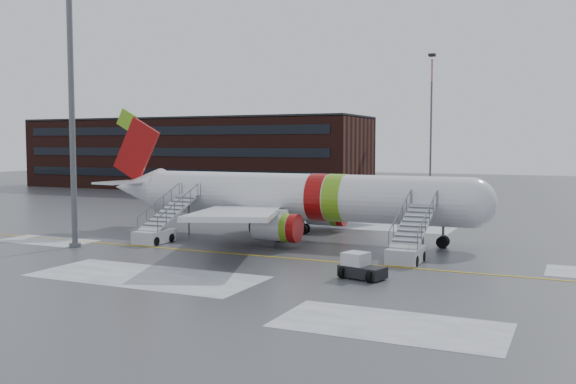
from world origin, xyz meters
The scene contains 8 objects.
ground centered at (0.00, 0.00, 0.00)m, with size 260.00×260.00×0.00m, color #494C4F.
airliner centered at (-4.97, 7.95, 3.42)m, with size 35.03×32.97×11.18m.
airstair_fwd centered at (6.96, 1.42, 1.06)m, with size 2.05×7.70×3.48m.
airstair_aft centered at (-13.28, 1.42, 1.06)m, with size 2.05×7.70×3.48m.
pushback_tug centered at (5.73, -5.22, 0.66)m, with size 2.90×2.45×1.50m.
light_mast_near centered at (-17.61, -3.39, 12.29)m, with size 1.20×1.20×23.65m.
terminal_building centered at (-45.00, 54.98, 6.20)m, with size 62.00×16.11×12.30m.
light_mast_far_n centered at (-8.00, 78.00, 13.84)m, with size 1.20×1.20×24.25m.
Camera 1 is at (17.29, -40.67, 7.88)m, focal length 40.00 mm.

